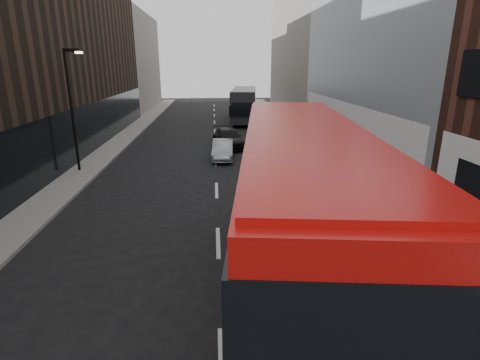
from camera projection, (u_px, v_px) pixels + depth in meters
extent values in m
cube|color=slate|center=(307.00, 144.00, 30.51)|extent=(3.00, 80.00, 0.15)
cube|color=slate|center=(114.00, 147.00, 29.49)|extent=(2.00, 80.00, 0.15)
cube|color=#B0B7BC|center=(392.00, 4.00, 24.02)|extent=(5.00, 22.00, 20.00)
cube|color=silver|center=(345.00, 130.00, 26.27)|extent=(0.35, 21.00, 3.80)
cube|color=slate|center=(306.00, 41.00, 46.23)|extent=(5.00, 24.00, 18.00)
cube|color=black|center=(79.00, 56.00, 31.96)|extent=(5.00, 24.00, 14.00)
cube|color=slate|center=(132.00, 63.00, 53.07)|extent=(5.00, 20.00, 13.00)
cylinder|color=black|center=(72.00, 112.00, 21.74)|extent=(0.16, 0.16, 7.00)
cube|color=black|center=(71.00, 50.00, 20.75)|extent=(0.90, 0.15, 0.18)
cube|color=#FFF2CC|center=(79.00, 52.00, 20.82)|extent=(0.35, 0.22, 0.12)
cube|color=#B50E0B|center=(300.00, 213.00, 9.71)|extent=(4.15, 12.27, 4.38)
cube|color=black|center=(298.00, 237.00, 9.92)|extent=(4.28, 12.34, 1.20)
cube|color=black|center=(302.00, 170.00, 9.37)|extent=(4.28, 12.34, 1.20)
cube|color=black|center=(284.00, 170.00, 15.64)|extent=(2.32, 0.36, 1.53)
cube|color=#B50E0B|center=(304.00, 128.00, 9.05)|extent=(3.99, 11.78, 0.12)
cylinder|color=black|center=(254.00, 224.00, 14.06)|extent=(0.46, 1.13, 1.09)
cylinder|color=black|center=(319.00, 226.00, 13.94)|extent=(0.46, 1.13, 1.09)
cube|color=black|center=(244.00, 104.00, 42.67)|extent=(3.78, 11.43, 3.16)
cube|color=black|center=(244.00, 105.00, 42.74)|extent=(3.91, 11.49, 1.12)
cube|color=black|center=(242.00, 110.00, 37.31)|extent=(2.16, 0.32, 1.43)
cube|color=black|center=(245.00, 100.00, 48.07)|extent=(2.16, 0.32, 1.43)
cube|color=black|center=(244.00, 89.00, 42.20)|extent=(3.63, 10.97, 0.12)
cylinder|color=black|center=(236.00, 113.00, 46.58)|extent=(0.42, 1.05, 1.02)
cylinder|color=black|center=(254.00, 113.00, 46.49)|extent=(0.42, 1.05, 1.02)
cylinder|color=black|center=(232.00, 121.00, 39.73)|extent=(0.42, 1.05, 1.02)
cylinder|color=black|center=(254.00, 121.00, 39.64)|extent=(0.42, 1.05, 1.02)
imported|color=black|center=(272.00, 156.00, 23.80)|extent=(2.11, 4.42, 1.46)
imported|color=#92939A|center=(223.00, 150.00, 25.87)|extent=(1.59, 4.03, 1.31)
imported|color=black|center=(228.00, 138.00, 29.63)|extent=(2.62, 5.08, 1.41)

